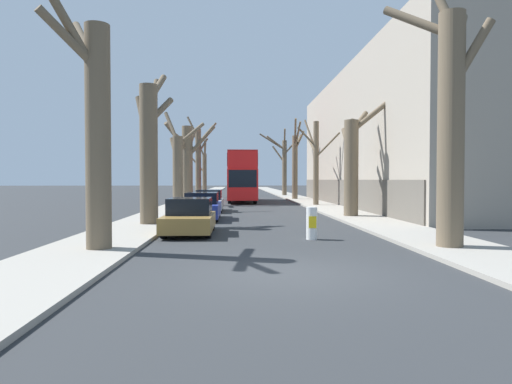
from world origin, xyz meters
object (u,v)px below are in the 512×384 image
Objects in this scene: street_tree_left_4 at (198,160)px; parked_car_1 at (202,207)px; street_tree_left_5 at (204,171)px; traffic_bollard at (312,223)px; street_tree_right_4 at (284,164)px; double_decker_bus at (242,174)px; parked_car_2 at (209,201)px; street_tree_left_1 at (149,148)px; parked_car_0 at (190,217)px; street_tree_right_3 at (295,163)px; street_tree_left_3 at (188,162)px; street_tree_right_2 at (316,160)px; street_tree_right_1 at (353,161)px; street_tree_right_0 at (450,117)px; street_tree_left_0 at (95,125)px; street_tree_left_2 at (178,168)px.

parked_car_1 is at bearing -84.70° from street_tree_left_4.
traffic_bollard is (6.46, -38.35, -2.58)m from street_tree_left_5.
double_decker_bus is (-5.39, -14.34, -1.52)m from street_tree_right_4.
street_tree_right_4 is at bearing 74.21° from parked_car_2.
street_tree_left_4 is at bearing -90.32° from street_tree_left_5.
street_tree_left_1 is 9.94m from parked_car_2.
street_tree_right_4 is at bearing 78.99° from parked_car_0.
street_tree_left_4 is at bearing 138.57° from double_decker_bus.
street_tree_right_4 reaches higher than street_tree_right_3.
street_tree_left_3 is 0.94× the size of street_tree_right_2.
street_tree_right_1 is 1.59× the size of parked_car_1.
street_tree_right_4 reaches higher than traffic_bollard.
street_tree_right_3 reaches higher than traffic_bollard.
street_tree_left_5 reaches higher than parked_car_0.
street_tree_left_5 is at bearing 103.86° from street_tree_right_0.
street_tree_right_2 is at bearing -52.41° from double_decker_bus.
double_decker_bus is at bearing 100.96° from street_tree_right_0.
street_tree_right_1 is at bearing -65.12° from street_tree_left_4.
street_tree_right_1 reaches higher than double_decker_bus.
street_tree_left_3 is at bearing 129.23° from street_tree_right_1.
street_tree_left_4 is at bearing 89.87° from street_tree_left_3.
street_tree_right_3 is at bearing 69.04° from street_tree_left_1.
traffic_bollard is at bearing -112.86° from street_tree_right_1.
street_tree_right_2 is at bearing 90.16° from street_tree_right_0.
street_tree_left_4 reaches higher than street_tree_right_2.
double_decker_bus is at bearing 127.59° from street_tree_right_2.
street_tree_left_1 reaches higher than parked_car_2.
street_tree_left_5 reaches higher than parked_car_2.
parked_car_1 is 1.01× the size of parked_car_2.
street_tree_left_0 reaches higher than parked_car_1.
street_tree_right_2 is 10.91m from street_tree_right_3.
street_tree_left_1 is at bearing 143.83° from street_tree_right_0.
street_tree_right_4 is at bearing 77.31° from street_tree_left_0.
street_tree_right_1 is 1.60× the size of parked_car_2.
parked_car_2 is (2.08, -24.20, -2.48)m from street_tree_left_5.
street_tree_left_0 is 24.40m from street_tree_right_2.
street_tree_left_2 is 12.72m from parked_car_0.
parked_car_1 is at bearing -80.88° from street_tree_left_3.
parked_car_2 is (-0.00, 6.10, -0.01)m from parked_car_1.
street_tree_right_4 is (9.83, 19.94, 0.58)m from street_tree_left_3.
street_tree_right_1 is at bearing 5.56° from parked_car_1.
street_tree_left_1 reaches higher than double_decker_bus.
street_tree_left_1 is at bearing -89.77° from street_tree_left_3.
street_tree_right_4 is 7.43× the size of traffic_bollard.
street_tree_left_4 is 1.07× the size of street_tree_right_3.
street_tree_right_4 is 41.60m from traffic_bollard.
street_tree_left_1 is 33.51m from street_tree_left_5.
street_tree_left_5 is at bearing 118.19° from street_tree_right_2.
street_tree_left_4 is 23.18m from parked_car_1.
street_tree_right_0 is 30.10m from double_decker_bus.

